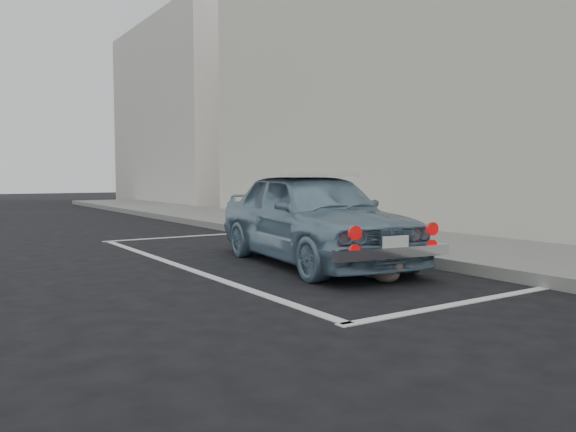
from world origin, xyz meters
TOP-DOWN VIEW (x-y plane):
  - ground at (0.00, 0.00)m, footprint 80.00×80.00m
  - sidewalk at (3.20, 2.00)m, footprint 2.80×40.00m
  - shop_building at (6.33, 4.00)m, footprint 3.50×18.00m
  - building_far at (6.35, 20.00)m, footprint 3.50×10.00m
  - pline_rear at (0.50, -0.50)m, footprint 3.00×0.12m
  - pline_front at (0.50, 6.50)m, footprint 3.00×0.12m
  - pline_side at (-0.90, 3.00)m, footprint 0.12×7.00m
  - retro_coupe at (0.74, 2.29)m, footprint 2.03×3.99m
  - cat at (0.62, 0.68)m, footprint 0.28×0.55m

SIDE VIEW (x-z plane):
  - ground at x=0.00m, z-range 0.00..0.00m
  - pline_rear at x=0.50m, z-range 0.00..0.01m
  - pline_front at x=0.50m, z-range 0.00..0.01m
  - pline_side at x=-0.90m, z-range 0.00..0.01m
  - sidewalk at x=3.20m, z-range 0.00..0.15m
  - cat at x=0.62m, z-range -0.01..0.28m
  - retro_coupe at x=0.74m, z-range 0.01..1.31m
  - shop_building at x=6.33m, z-range -0.01..6.99m
  - building_far at x=6.35m, z-range 0.00..8.00m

